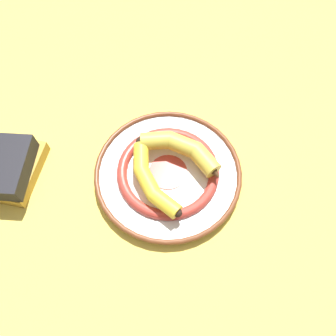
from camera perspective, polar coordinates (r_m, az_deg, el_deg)
ground_plane at (r=0.73m, az=-1.65°, el=-3.08°), size 2.80×2.80×0.00m
decorative_bowl at (r=0.72m, az=-0.00°, el=-0.82°), size 0.32×0.32×0.03m
banana_a at (r=0.68m, az=-3.13°, el=-1.99°), size 0.18×0.11×0.03m
banana_b at (r=0.71m, az=2.52°, el=3.30°), size 0.12×0.19×0.04m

